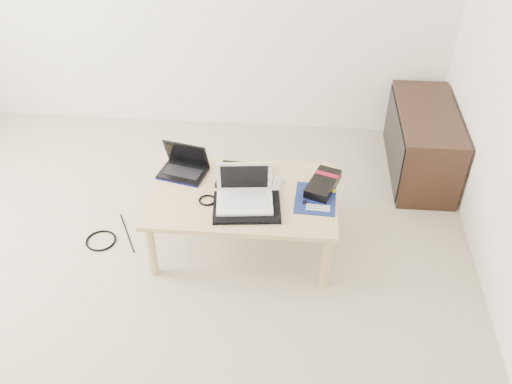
# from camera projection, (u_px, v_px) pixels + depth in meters

# --- Properties ---
(ground) EXTENTS (4.00, 4.00, 0.00)m
(ground) POSITION_uv_depth(u_px,v_px,m) (128.00, 309.00, 3.17)
(ground) COLOR #BDB599
(ground) RESTS_ON ground
(room_shell) EXTENTS (4.20, 4.20, 2.70)m
(room_shell) POSITION_uv_depth(u_px,v_px,m) (65.00, 15.00, 2.13)
(room_shell) COLOR white
(room_shell) RESTS_ON ground
(coffee_table) EXTENTS (1.10, 0.70, 0.40)m
(coffee_table) POSITION_uv_depth(u_px,v_px,m) (243.00, 200.00, 3.37)
(coffee_table) COLOR #DFC686
(coffee_table) RESTS_ON ground
(media_cabinet) EXTENTS (0.41, 0.90, 0.50)m
(media_cabinet) POSITION_uv_depth(u_px,v_px,m) (422.00, 142.00, 4.03)
(media_cabinet) COLOR #351F15
(media_cabinet) RESTS_ON ground
(book) EXTENTS (0.32, 0.27, 0.03)m
(book) POSITION_uv_depth(u_px,v_px,m) (243.00, 176.00, 3.44)
(book) COLOR black
(book) RESTS_ON coffee_table
(netbook) EXTENTS (0.32, 0.26, 0.20)m
(netbook) POSITION_uv_depth(u_px,v_px,m) (184.00, 167.00, 3.47)
(netbook) COLOR black
(netbook) RESTS_ON coffee_table
(tablet) EXTENTS (0.25, 0.20, 0.01)m
(tablet) POSITION_uv_depth(u_px,v_px,m) (250.00, 189.00, 3.36)
(tablet) COLOR black
(tablet) RESTS_ON coffee_table
(remote) EXTENTS (0.08, 0.20, 0.02)m
(remote) POSITION_uv_depth(u_px,v_px,m) (276.00, 188.00, 3.36)
(remote) COLOR silver
(remote) RESTS_ON coffee_table
(neoprene_sleeve) EXTENTS (0.41, 0.31, 0.02)m
(neoprene_sleeve) POSITION_uv_depth(u_px,v_px,m) (247.00, 207.00, 3.22)
(neoprene_sleeve) COLOR black
(neoprene_sleeve) RESTS_ON coffee_table
(white_laptop) EXTENTS (0.34, 0.26, 0.23)m
(white_laptop) POSITION_uv_depth(u_px,v_px,m) (244.00, 194.00, 3.23)
(white_laptop) COLOR white
(white_laptop) RESTS_ON neoprene_sleeve
(motherboard) EXTENTS (0.25, 0.30, 0.01)m
(motherboard) POSITION_uv_depth(u_px,v_px,m) (316.00, 199.00, 3.29)
(motherboard) COLOR #0C1A4D
(motherboard) RESTS_ON coffee_table
(gpu_box) EXTENTS (0.23, 0.31, 0.06)m
(gpu_box) POSITION_uv_depth(u_px,v_px,m) (323.00, 184.00, 3.35)
(gpu_box) COLOR black
(gpu_box) RESTS_ON coffee_table
(cable_coil) EXTENTS (0.12, 0.12, 0.01)m
(cable_coil) POSITION_uv_depth(u_px,v_px,m) (207.00, 200.00, 3.28)
(cable_coil) COLOR black
(cable_coil) RESTS_ON coffee_table
(floor_cable_coil) EXTENTS (0.20, 0.20, 0.01)m
(floor_cable_coil) POSITION_uv_depth(u_px,v_px,m) (101.00, 241.00, 3.59)
(floor_cable_coil) COLOR black
(floor_cable_coil) RESTS_ON ground
(floor_cable_trail) EXTENTS (0.19, 0.35, 0.01)m
(floor_cable_trail) POSITION_uv_depth(u_px,v_px,m) (127.00, 233.00, 3.65)
(floor_cable_trail) COLOR black
(floor_cable_trail) RESTS_ON ground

